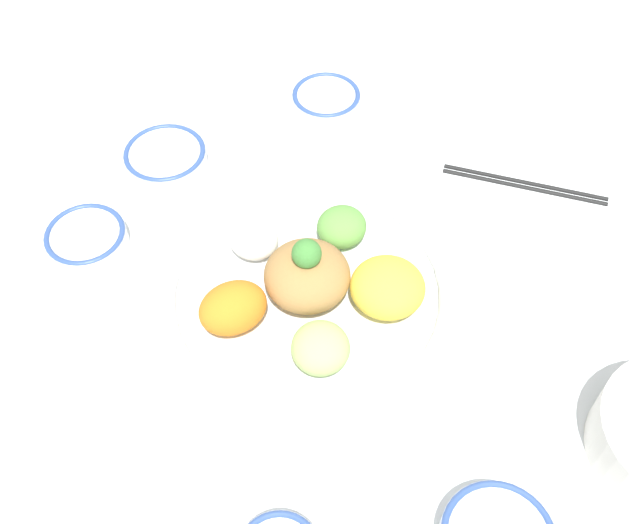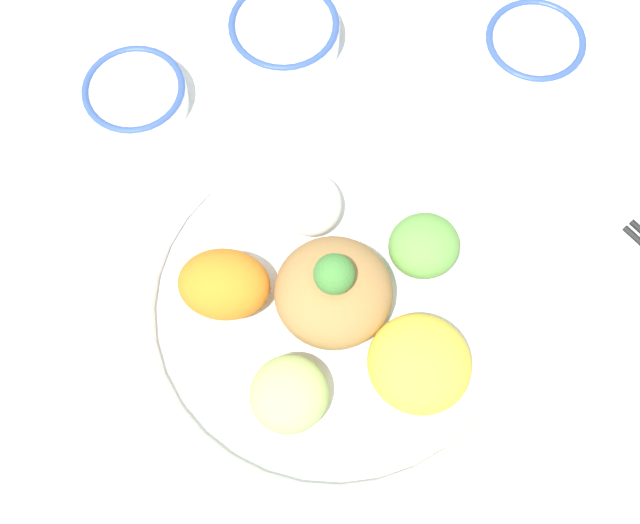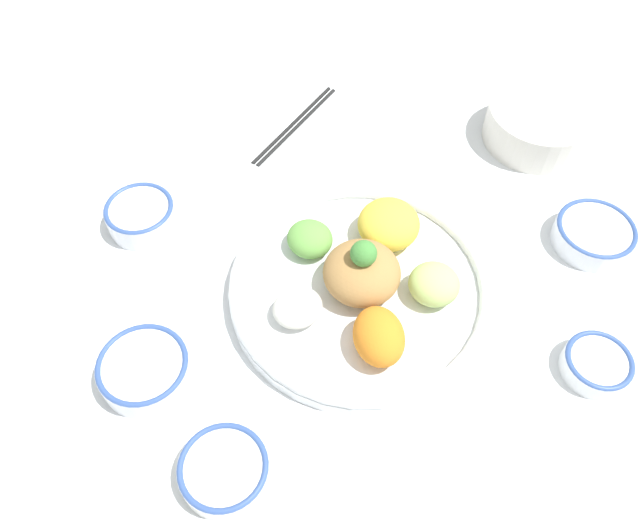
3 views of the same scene
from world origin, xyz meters
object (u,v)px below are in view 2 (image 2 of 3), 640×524
at_px(sauce_bowl_dark, 532,49).
at_px(sauce_bowl_far, 284,33).
at_px(rice_bowl_plain, 136,95).
at_px(salad_platter, 334,306).

relative_size(sauce_bowl_dark, sauce_bowl_far, 0.89).
xyz_separation_m(sauce_bowl_dark, rice_bowl_plain, (-0.04, 0.41, -0.01)).
bearing_deg(salad_platter, sauce_bowl_dark, -38.03).
distance_m(sauce_bowl_dark, rice_bowl_plain, 0.42).
bearing_deg(sauce_bowl_far, rice_bowl_plain, 114.49).
xyz_separation_m(salad_platter, sauce_bowl_far, (0.31, 0.04, -0.00)).
bearing_deg(sauce_bowl_far, sauce_bowl_dark, -96.68).
bearing_deg(salad_platter, sauce_bowl_far, 7.48).
bearing_deg(sauce_bowl_dark, salad_platter, 141.97).
height_order(salad_platter, rice_bowl_plain, salad_platter).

